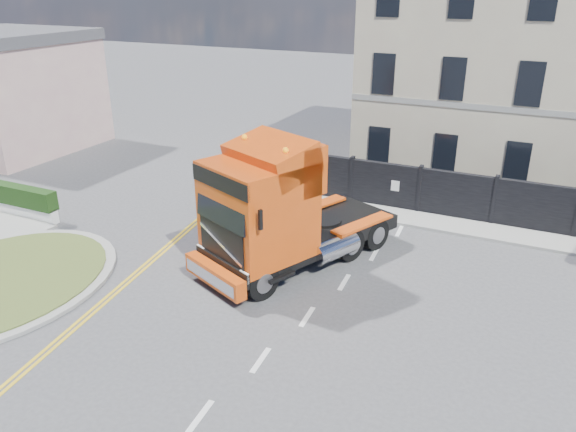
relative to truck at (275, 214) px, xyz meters
The scene contains 6 objects.
ground 2.89m from the truck, 111.72° to the right, with size 120.00×120.00×0.00m, color #424244.
seaside_bldg_pink 21.96m from the truck, 161.20° to the left, with size 8.00×8.00×6.00m, color #CDACA0.
hoarding_fence 9.19m from the truck, 50.72° to the left, with size 18.80×0.25×2.00m.
georgian_building 15.93m from the truck, 70.25° to the left, with size 12.30×10.30×12.80m.
pavement_far 8.32m from the truck, 49.71° to the left, with size 20.00×1.60×0.12m, color gray.
truck is the anchor object (origin of this frame).
Camera 1 is at (8.45, -13.39, 9.18)m, focal length 35.00 mm.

